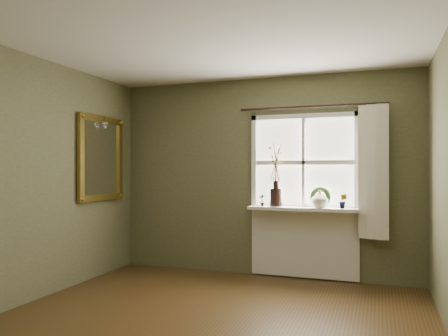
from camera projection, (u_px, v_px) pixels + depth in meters
floor at (194, 336)px, 3.63m from camera, size 4.50×4.50×0.00m
ceiling at (194, 25)px, 3.64m from camera, size 4.50×4.50×0.00m
wall_back at (263, 176)px, 5.80m from camera, size 4.00×0.10×2.60m
wall_left at (4, 179)px, 4.32m from camera, size 0.10×4.50×2.60m
window_frame at (304, 163)px, 5.55m from camera, size 1.36×0.06×1.24m
window_sill at (302, 209)px, 5.45m from camera, size 1.36×0.26×0.04m
window_apron at (304, 243)px, 5.55m from camera, size 1.36×0.04×0.88m
dark_jug at (276, 197)px, 5.56m from camera, size 0.18×0.18×0.23m
cream_vase at (320, 199)px, 5.38m from camera, size 0.25×0.25×0.22m
wreath at (320, 199)px, 5.41m from camera, size 0.27×0.14×0.27m
potted_plant_left at (262, 200)px, 5.62m from camera, size 0.09×0.07×0.15m
potted_plant_right at (343, 201)px, 5.28m from camera, size 0.12×0.10×0.18m
curtain at (373, 172)px, 5.18m from camera, size 0.36×0.12×1.59m
curtain_rod at (311, 107)px, 5.47m from camera, size 1.84×0.03×0.03m
gilt_mirror at (101, 158)px, 5.69m from camera, size 0.10×0.92×1.10m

